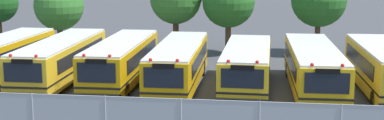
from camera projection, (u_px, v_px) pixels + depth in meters
The scene contains 9 objects.
ground_plane at pixel (181, 87), 31.43m from camera, with size 160.00×160.00×0.00m, color #424244.
school_bus_1 at pixel (61, 59), 32.33m from camera, with size 2.69×11.13×2.67m.
school_bus_2 at pixel (122, 61), 31.81m from camera, with size 2.59×10.42×2.71m.
school_bus_3 at pixel (179, 64), 30.93m from camera, with size 2.59×10.66×2.68m.
school_bus_4 at pixel (247, 66), 30.55m from camera, with size 2.71×9.73×2.59m.
school_bus_5 at pixel (313, 67), 30.12m from camera, with size 2.82×11.08×2.64m.
school_bus_6 at pixel (383, 68), 29.64m from camera, with size 2.72×9.80×2.78m.
tree_1 at pixel (60, 5), 41.62m from camera, with size 3.83×3.83×5.63m.
tree_3 at pixel (227, 1), 41.01m from camera, with size 4.01×4.01×6.10m.
Camera 1 is at (4.65, -30.22, 7.49)m, focal length 50.58 mm.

